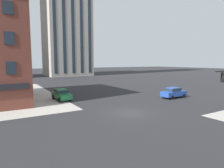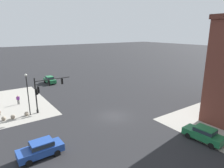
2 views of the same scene
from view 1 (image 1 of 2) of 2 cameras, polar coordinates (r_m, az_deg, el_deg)
name	(u,v)px [view 1 (image 1 of 2)]	position (r m, az deg, el deg)	size (l,w,h in m)	color
ground_plane	(129,113)	(22.43, 5.11, -8.47)	(320.00, 320.00, 0.00)	#262628
car_main_northbound_near	(61,94)	(30.41, -14.76, -2.90)	(2.10, 4.50, 1.68)	#1E6B3D
car_main_northbound_far	(174,92)	(32.67, 17.78, -2.35)	(4.43, 1.94, 1.68)	#23479E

